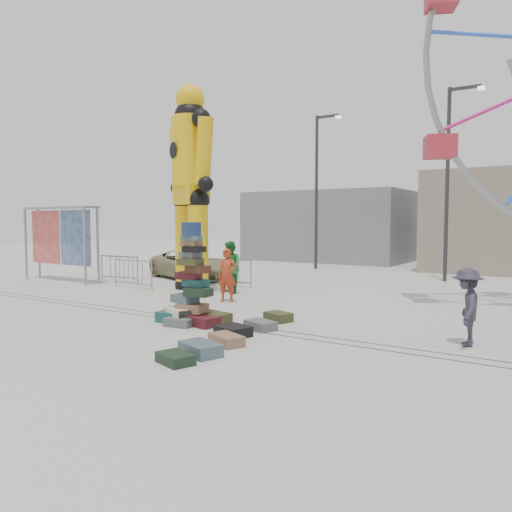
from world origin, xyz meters
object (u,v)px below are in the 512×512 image
Objects in this scene: steamer_trunk at (180,316)px; pedestrian_grey at (467,307)px; barricade_dummy_a at (119,268)px; lamp_post_left at (318,184)px; pedestrian_black at (184,265)px; pedestrian_red at (227,275)px; parked_suv at (189,264)px; lamp_post_right at (450,174)px; banner_scaffold at (60,226)px; suitcase_tower at (193,295)px; barricade_dummy_b at (133,274)px; barricade_dummy_c at (227,272)px; pedestrian_green at (230,267)px; crash_test_dummy at (191,180)px.

steamer_trunk is 6.58m from pedestrian_grey.
barricade_dummy_a is at bearing -115.98° from pedestrian_grey.
pedestrian_black is at bearing -97.78° from lamp_post_left.
parked_suv is at bearing 119.87° from pedestrian_red.
pedestrian_red is (-4.61, -9.28, -3.65)m from lamp_post_right.
banner_scaffold is 0.96× the size of parked_suv.
pedestrian_grey is at bearing 11.38° from suitcase_tower.
parked_suv is at bearing -19.75° from pedestrian_black.
pedestrian_grey is at bearing -53.34° from lamp_post_left.
banner_scaffold is at bearing 179.88° from steamer_trunk.
lamp_post_left is 4.00× the size of barricade_dummy_b.
barricade_dummy_c is 1.26× the size of pedestrian_grey.
barricade_dummy_a is at bearing 35.20° from banner_scaffold.
barricade_dummy_c is at bearing -137.00° from lamp_post_right.
lamp_post_left is 10.54m from pedestrian_green.
barricade_dummy_b is 1.94m from pedestrian_black.
barricade_dummy_c is (-3.17, 6.29, 0.37)m from steamer_trunk.
suitcase_tower is 6.67m from crash_test_dummy.
barricade_dummy_b is at bearing -137.35° from lamp_post_right.
lamp_post_left reaches higher than pedestrian_black.
pedestrian_red is at bearing 111.38° from suitcase_tower.
suitcase_tower is 0.61m from steamer_trunk.
pedestrian_grey is at bearing 18.85° from pedestrian_green.
barricade_dummy_a reaches higher than steamer_trunk.
pedestrian_black is (5.32, 1.66, -1.53)m from banner_scaffold.
pedestrian_grey is 13.87m from parked_suv.
pedestrian_green is (1.60, 0.17, -3.08)m from crash_test_dummy.
barricade_dummy_a is at bearing 39.89° from pedestrian_black.
banner_scaffold is 3.03m from barricade_dummy_a.
pedestrian_green is at bearing 115.45° from suitcase_tower.
barricade_dummy_b is at bearing 151.98° from pedestrian_red.
barricade_dummy_b is 12.44m from pedestrian_grey.
pedestrian_red is (-1.00, 3.33, 0.65)m from steamer_trunk.
steamer_trunk is 0.39× the size of barricade_dummy_a.
pedestrian_green is at bearing -60.32° from barricade_dummy_c.
pedestrian_black reaches higher than parked_suv.
barricade_dummy_b is at bearing -126.74° from pedestrian_green.
lamp_post_right is 4.90× the size of pedestrian_black.
lamp_post_left is at bearing -155.15° from pedestrian_grey.
pedestrian_grey reaches higher than parked_suv.
pedestrian_red is 1.03× the size of pedestrian_black.
lamp_post_right is 13.43m from barricade_dummy_b.
lamp_post_left is at bearing 103.96° from suitcase_tower.
lamp_post_right is 14.32m from barricade_dummy_a.
lamp_post_right reaches higher than pedestrian_black.
suitcase_tower is at bearing 167.68° from pedestrian_black.
banner_scaffold is at bearing -146.89° from lamp_post_right.
lamp_post_right reaches higher than crash_test_dummy.
pedestrian_red is (4.83, -0.58, 0.29)m from barricade_dummy_b.
pedestrian_black is at bearing 168.27° from crash_test_dummy.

